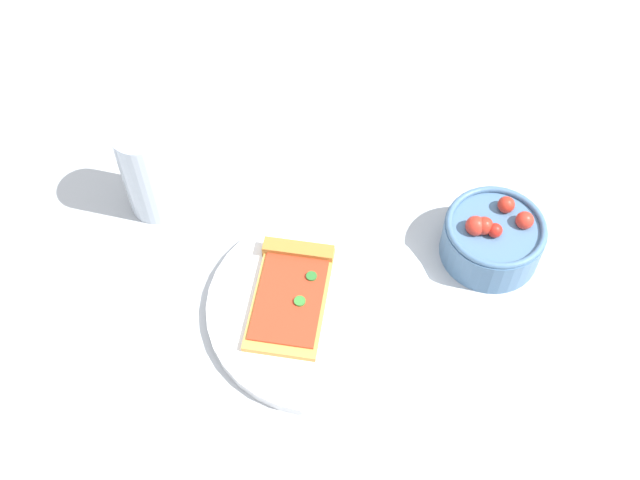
{
  "coord_description": "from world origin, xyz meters",
  "views": [
    {
      "loc": [
        0.3,
        0.39,
        0.83
      ],
      "look_at": [
        -0.03,
        -0.06,
        0.03
      ],
      "focal_mm": 43.61,
      "sensor_mm": 36.0,
      "label": 1
    }
  ],
  "objects_px": {
    "soda_glass": "(150,173)",
    "plate": "(321,307)",
    "salad_bowl": "(493,237)",
    "pizza_slice_main": "(292,289)"
  },
  "relations": [
    {
      "from": "pizza_slice_main",
      "to": "soda_glass",
      "type": "bearing_deg",
      "value": -74.67
    },
    {
      "from": "pizza_slice_main",
      "to": "soda_glass",
      "type": "height_order",
      "value": "soda_glass"
    },
    {
      "from": "plate",
      "to": "pizza_slice_main",
      "type": "bearing_deg",
      "value": -63.24
    },
    {
      "from": "plate",
      "to": "soda_glass",
      "type": "height_order",
      "value": "soda_glass"
    },
    {
      "from": "plate",
      "to": "soda_glass",
      "type": "bearing_deg",
      "value": -73.03
    },
    {
      "from": "soda_glass",
      "to": "plate",
      "type": "bearing_deg",
      "value": 106.97
    },
    {
      "from": "plate",
      "to": "salad_bowl",
      "type": "distance_m",
      "value": 0.23
    },
    {
      "from": "soda_glass",
      "to": "salad_bowl",
      "type": "bearing_deg",
      "value": 133.61
    },
    {
      "from": "plate",
      "to": "pizza_slice_main",
      "type": "relative_size",
      "value": 1.61
    },
    {
      "from": "plate",
      "to": "soda_glass",
      "type": "distance_m",
      "value": 0.28
    }
  ]
}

